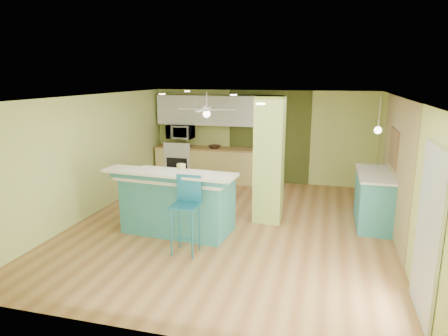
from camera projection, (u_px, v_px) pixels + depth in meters
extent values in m
cube|color=#925F33|center=(231.00, 226.00, 7.85)|extent=(6.00, 7.00, 0.01)
cube|color=white|center=(231.00, 97.00, 7.28)|extent=(6.00, 7.00, 0.01)
cube|color=#C3D06F|center=(262.00, 137.00, 10.87)|extent=(6.00, 0.01, 2.50)
cube|color=#C3D06F|center=(153.00, 232.00, 4.27)|extent=(6.00, 0.01, 2.50)
cube|color=#C3D06F|center=(91.00, 156.00, 8.32)|extent=(0.01, 7.00, 2.50)
cube|color=#C3D06F|center=(401.00, 173.00, 6.82)|extent=(0.01, 7.00, 2.50)
cube|color=#927E53|center=(395.00, 166.00, 7.39)|extent=(0.02, 3.40, 2.50)
cube|color=#454D1F|center=(269.00, 137.00, 10.80)|extent=(2.20, 0.02, 2.50)
cube|color=silver|center=(269.00, 146.00, 10.83)|extent=(0.82, 0.05, 2.00)
cube|color=silver|center=(428.00, 234.00, 4.71)|extent=(0.04, 1.08, 2.10)
cube|color=#A6BF58|center=(269.00, 160.00, 7.88)|extent=(0.55, 0.55, 2.50)
cube|color=#D7C170|center=(213.00, 165.00, 11.09)|extent=(3.20, 0.60, 0.90)
cube|color=#A06D37|center=(213.00, 148.00, 10.98)|extent=(3.25, 0.63, 0.04)
cube|color=silver|center=(181.00, 163.00, 11.32)|extent=(0.76, 0.64, 0.90)
cube|color=black|center=(177.00, 167.00, 11.02)|extent=(0.59, 0.02, 0.50)
cube|color=silver|center=(177.00, 146.00, 10.92)|extent=(0.76, 0.06, 0.18)
cube|color=white|center=(214.00, 110.00, 10.86)|extent=(3.20, 0.34, 0.80)
imported|color=silver|center=(180.00, 132.00, 11.12)|extent=(0.70, 0.48, 0.39)
cylinder|color=white|center=(207.00, 100.00, 9.49)|extent=(0.03, 0.03, 0.40)
cylinder|color=white|center=(207.00, 109.00, 9.53)|extent=(0.24, 0.24, 0.10)
sphere|color=white|center=(207.00, 114.00, 9.56)|extent=(0.18, 0.18, 0.18)
cylinder|color=white|center=(379.00, 114.00, 7.40)|extent=(0.01, 0.01, 0.62)
sphere|color=white|center=(378.00, 130.00, 7.47)|extent=(0.14, 0.14, 0.14)
cube|color=brown|center=(394.00, 148.00, 7.51)|extent=(0.03, 0.90, 0.70)
cube|color=teal|center=(178.00, 205.00, 7.49)|extent=(2.01, 1.12, 1.03)
cube|color=white|center=(178.00, 177.00, 7.37)|extent=(2.14, 1.25, 0.06)
cube|color=teal|center=(166.00, 177.00, 6.92)|extent=(2.20, 0.34, 0.15)
cube|color=white|center=(166.00, 173.00, 6.91)|extent=(2.37, 0.67, 0.05)
cylinder|color=#1D6B85|center=(171.00, 233.00, 6.43)|extent=(0.03, 0.03, 0.81)
cylinder|color=#1D6B85|center=(192.00, 235.00, 6.33)|extent=(0.03, 0.03, 0.81)
cylinder|color=#1D6B85|center=(180.00, 225.00, 6.76)|extent=(0.03, 0.03, 0.81)
cylinder|color=#1D6B85|center=(200.00, 227.00, 6.67)|extent=(0.03, 0.03, 0.81)
cube|color=#1D6B85|center=(185.00, 206.00, 6.45)|extent=(0.44, 0.44, 0.03)
cube|color=#1D6B85|center=(189.00, 188.00, 6.57)|extent=(0.43, 0.04, 0.45)
cube|color=teal|center=(374.00, 200.00, 7.85)|extent=(0.64, 1.55, 1.00)
cube|color=white|center=(376.00, 174.00, 7.73)|extent=(0.69, 1.62, 0.04)
imported|color=#3D2618|center=(215.00, 147.00, 10.89)|extent=(0.43, 0.43, 0.08)
cylinder|color=yellow|center=(181.00, 168.00, 7.56)|extent=(0.17, 0.17, 0.16)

